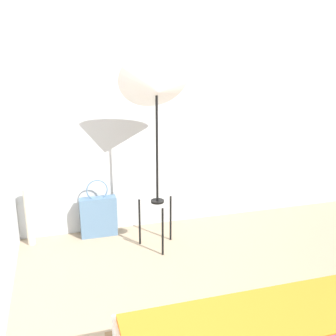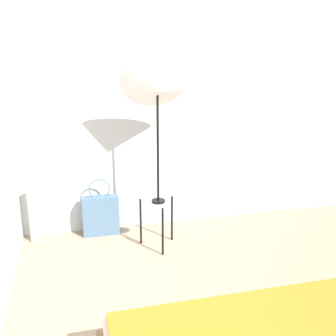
{
  "view_description": "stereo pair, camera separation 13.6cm",
  "coord_description": "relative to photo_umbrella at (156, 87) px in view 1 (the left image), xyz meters",
  "views": [
    {
      "loc": [
        -0.85,
        -1.6,
        1.81
      ],
      "look_at": [
        0.06,
        1.51,
        0.84
      ],
      "focal_mm": 42.0,
      "sensor_mm": 36.0,
      "label": 1
    },
    {
      "loc": [
        -0.71,
        -1.64,
        1.81
      ],
      "look_at": [
        0.06,
        1.51,
        0.84
      ],
      "focal_mm": 42.0,
      "sensor_mm": 36.0,
      "label": 2
    }
  ],
  "objects": [
    {
      "name": "paper_roll",
      "position": [
        -1.17,
        0.38,
        -1.22
      ],
      "size": [
        0.07,
        0.07,
        0.57
      ],
      "color": "beige",
      "rests_on": "ground_plane"
    },
    {
      "name": "tote_bag",
      "position": [
        -0.51,
        0.38,
        -1.29
      ],
      "size": [
        0.36,
        0.11,
        0.6
      ],
      "color": "slate",
      "rests_on": "ground_plane"
    },
    {
      "name": "wall_back",
      "position": [
        -0.01,
        0.53,
        -0.21
      ],
      "size": [
        8.0,
        0.05,
        2.6
      ],
      "color": "#B7BCC1",
      "rests_on": "ground_plane"
    },
    {
      "name": "photo_umbrella",
      "position": [
        0.0,
        0.0,
        0.0
      ],
      "size": [
        0.64,
        0.51,
        1.84
      ],
      "color": "black",
      "rests_on": "ground_plane"
    }
  ]
}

